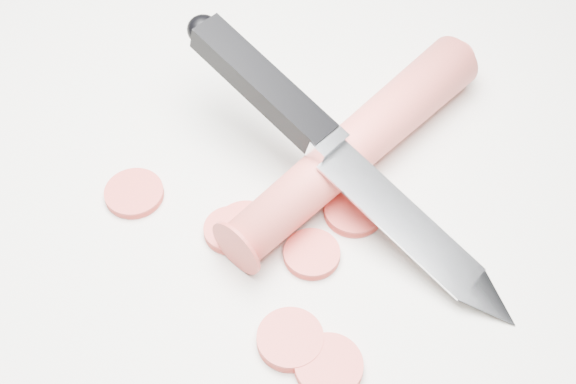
% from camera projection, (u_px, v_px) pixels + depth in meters
% --- Properties ---
extents(ground, '(2.40, 2.40, 0.00)m').
position_uv_depth(ground, '(292.00, 192.00, 0.48)').
color(ground, beige).
rests_on(ground, ground).
extents(carrot, '(0.08, 0.20, 0.03)m').
position_uv_depth(carrot, '(356.00, 145.00, 0.48)').
color(carrot, '#DC4E45').
rests_on(carrot, ground).
extents(carrot_slice_0, '(0.04, 0.04, 0.01)m').
position_uv_depth(carrot_slice_0, '(134.00, 193.00, 0.48)').
color(carrot_slice_0, '#C1352E').
rests_on(carrot_slice_0, ground).
extents(carrot_slice_1, '(0.03, 0.03, 0.01)m').
position_uv_depth(carrot_slice_1, '(230.00, 230.00, 0.46)').
color(carrot_slice_1, '#C1352E').
rests_on(carrot_slice_1, ground).
extents(carrot_slice_2, '(0.04, 0.04, 0.01)m').
position_uv_depth(carrot_slice_2, '(354.00, 211.00, 0.47)').
color(carrot_slice_2, '#C1352E').
rests_on(carrot_slice_2, ground).
extents(carrot_slice_3, '(0.04, 0.04, 0.01)m').
position_uv_depth(carrot_slice_3, '(290.00, 340.00, 0.42)').
color(carrot_slice_3, '#C1352E').
rests_on(carrot_slice_3, ground).
extents(carrot_slice_4, '(0.03, 0.03, 0.01)m').
position_uv_depth(carrot_slice_4, '(312.00, 254.00, 0.45)').
color(carrot_slice_4, '#C1352E').
rests_on(carrot_slice_4, ground).
extents(carrot_slice_5, '(0.04, 0.04, 0.01)m').
position_uv_depth(carrot_slice_5, '(246.00, 228.00, 0.46)').
color(carrot_slice_5, '#C1352E').
rests_on(carrot_slice_5, ground).
extents(carrot_slice_6, '(0.04, 0.04, 0.01)m').
position_uv_depth(carrot_slice_6, '(329.00, 366.00, 0.41)').
color(carrot_slice_6, '#C1352E').
rests_on(carrot_slice_6, ground).
extents(kitchen_knife, '(0.25, 0.09, 0.07)m').
position_uv_depth(kitchen_knife, '(346.00, 158.00, 0.45)').
color(kitchen_knife, silver).
rests_on(kitchen_knife, ground).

